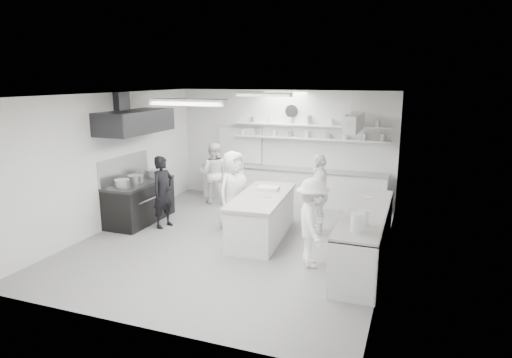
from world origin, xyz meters
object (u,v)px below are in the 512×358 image
(right_counter, at_px, (365,238))
(cook_stove, at_px, (163,192))
(back_counter, at_px, (291,186))
(cook_back, at_px, (213,173))
(stove, at_px, (140,203))
(prep_island, at_px, (262,217))

(right_counter, distance_m, cook_stove, 4.54)
(back_counter, xyz_separation_m, cook_back, (-1.95, -0.76, 0.36))
(stove, bearing_deg, right_counter, -6.52)
(cook_stove, relative_size, cook_back, 0.99)
(back_counter, xyz_separation_m, cook_stove, (-2.15, -2.95, 0.35))
(cook_stove, height_order, cook_back, cook_back)
(prep_island, xyz_separation_m, cook_stove, (-2.30, -0.13, 0.37))
(stove, bearing_deg, prep_island, -0.34)
(cook_stove, bearing_deg, back_counter, -21.64)
(prep_island, xyz_separation_m, cook_back, (-2.11, 2.06, 0.38))
(stove, height_order, prep_island, stove)
(stove, xyz_separation_m, right_counter, (5.25, -0.60, 0.02))
(right_counter, height_order, cook_stove, cook_stove)
(right_counter, bearing_deg, cook_stove, 174.23)
(prep_island, bearing_deg, cook_stove, 178.88)
(prep_island, height_order, cook_back, cook_back)
(stove, bearing_deg, cook_stove, -11.00)
(cook_back, bearing_deg, prep_island, 122.74)
(cook_stove, bearing_deg, right_counter, -81.24)
(stove, bearing_deg, cook_back, 65.15)
(back_counter, bearing_deg, cook_back, -158.77)
(stove, distance_m, cook_back, 2.28)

